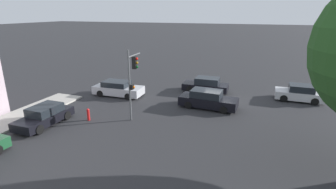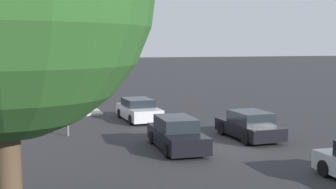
# 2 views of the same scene
# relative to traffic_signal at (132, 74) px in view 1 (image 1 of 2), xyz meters

# --- Properties ---
(ground_plane) EXTENTS (300.00, 300.00, 0.00)m
(ground_plane) POSITION_rel_traffic_signal_xyz_m (-5.13, -6.34, -3.36)
(ground_plane) COLOR #28282B
(traffic_signal) EXTENTS (0.62, 2.14, 5.17)m
(traffic_signal) POSITION_rel_traffic_signal_xyz_m (0.00, 0.00, 0.00)
(traffic_signal) COLOR #515456
(traffic_signal) RESTS_ON ground_plane
(crossing_car_0) EXTENTS (4.79, 2.08, 1.50)m
(crossing_car_0) POSITION_rel_traffic_signal_xyz_m (-4.73, -4.09, -2.65)
(crossing_car_0) COLOR black
(crossing_car_0) RESTS_ON ground_plane
(crossing_car_1) EXTENTS (3.96, 2.02, 1.45)m
(crossing_car_1) POSITION_rel_traffic_signal_xyz_m (-12.03, -8.73, -2.67)
(crossing_car_1) COLOR #B7B7BC
(crossing_car_1) RESTS_ON ground_plane
(crossing_car_2) EXTENTS (4.73, 2.14, 1.40)m
(crossing_car_2) POSITION_rel_traffic_signal_xyz_m (3.98, -4.41, -2.69)
(crossing_car_2) COLOR #B7B7BC
(crossing_car_2) RESTS_ON ground_plane
(crossing_car_3) EXTENTS (4.43, 2.05, 1.46)m
(crossing_car_3) POSITION_rel_traffic_signal_xyz_m (-3.61, -8.45, -2.66)
(crossing_car_3) COLOR black
(crossing_car_3) RESTS_ON ground_plane
(parked_car_0) EXTENTS (1.89, 4.20, 1.36)m
(parked_car_0) POSITION_rel_traffic_signal_xyz_m (5.37, 3.26, -2.72)
(parked_car_0) COLOR black
(parked_car_0) RESTS_ON ground_plane
(fire_hydrant) EXTENTS (0.22, 0.22, 0.92)m
(fire_hydrant) POSITION_rel_traffic_signal_xyz_m (2.93, 1.59, -2.87)
(fire_hydrant) COLOR red
(fire_hydrant) RESTS_ON ground_plane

